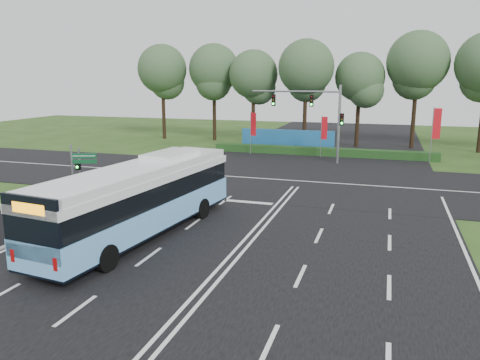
{
  "coord_description": "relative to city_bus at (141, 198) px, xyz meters",
  "views": [
    {
      "loc": [
        6.18,
        -21.9,
        7.58
      ],
      "look_at": [
        -1.39,
        2.0,
        2.1
      ],
      "focal_mm": 35.0,
      "sensor_mm": 36.0,
      "label": 1
    }
  ],
  "objects": [
    {
      "name": "ground",
      "position": [
        4.95,
        2.54,
        -1.9
      ],
      "size": [
        120.0,
        120.0,
        0.0
      ],
      "primitive_type": "plane",
      "color": "#294617",
      "rests_on": "ground"
    },
    {
      "name": "road_main",
      "position": [
        4.95,
        2.54,
        -1.88
      ],
      "size": [
        20.0,
        120.0,
        0.04
      ],
      "primitive_type": "cube",
      "color": "black",
      "rests_on": "ground"
    },
    {
      "name": "road_cross",
      "position": [
        4.95,
        14.54,
        -1.88
      ],
      "size": [
        120.0,
        14.0,
        0.05
      ],
      "primitive_type": "cube",
      "color": "black",
      "rests_on": "ground"
    },
    {
      "name": "bike_path",
      "position": [
        -7.55,
        -0.46,
        -1.87
      ],
      "size": [
        5.0,
        18.0,
        0.06
      ],
      "primitive_type": "cube",
      "color": "black",
      "rests_on": "ground"
    },
    {
      "name": "kerb_strip",
      "position": [
        -5.15,
        -0.46,
        -1.84
      ],
      "size": [
        0.25,
        18.0,
        0.12
      ],
      "primitive_type": "cube",
      "color": "gray",
      "rests_on": "ground"
    },
    {
      "name": "city_bus",
      "position": [
        0.0,
        0.0,
        0.0
      ],
      "size": [
        4.21,
        13.4,
        3.78
      ],
      "rotation": [
        0.0,
        0.0,
        -0.11
      ],
      "color": "#67B1EF",
      "rests_on": "ground"
    },
    {
      "name": "pedestrian_signal",
      "position": [
        -6.43,
        4.08,
        -0.01
      ],
      "size": [
        0.31,
        0.42,
        3.47
      ],
      "rotation": [
        0.0,
        0.0,
        0.18
      ],
      "color": "gray",
      "rests_on": "ground"
    },
    {
      "name": "street_sign",
      "position": [
        -5.93,
        3.27,
        0.53
      ],
      "size": [
        1.43,
        0.55,
        3.85
      ],
      "rotation": [
        0.0,
        0.0,
        0.33
      ],
      "color": "gray",
      "rests_on": "ground"
    },
    {
      "name": "banner_flag_left",
      "position": [
        -1.8,
        25.73,
        0.92
      ],
      "size": [
        0.63,
        0.18,
        4.31
      ],
      "rotation": [
        0.0,
        0.0,
        -0.22
      ],
      "color": "gray",
      "rests_on": "ground"
    },
    {
      "name": "banner_flag_mid",
      "position": [
        5.26,
        25.79,
        0.76
      ],
      "size": [
        0.6,
        0.07,
        4.06
      ],
      "rotation": [
        0.0,
        0.0,
        0.03
      ],
      "color": "gray",
      "rests_on": "ground"
    },
    {
      "name": "banner_flag_right",
      "position": [
        15.17,
        25.58,
        1.39
      ],
      "size": [
        0.74,
        0.18,
        5.09
      ],
      "rotation": [
        0.0,
        0.0,
        0.18
      ],
      "color": "gray",
      "rests_on": "ground"
    },
    {
      "name": "traffic_light_gantry",
      "position": [
        5.16,
        23.04,
        2.76
      ],
      "size": [
        8.41,
        0.28,
        7.0
      ],
      "color": "gray",
      "rests_on": "ground"
    },
    {
      "name": "hedge",
      "position": [
        4.95,
        27.04,
        -1.5
      ],
      "size": [
        22.0,
        1.2,
        0.8
      ],
      "primitive_type": "cube",
      "color": "#183814",
      "rests_on": "ground"
    },
    {
      "name": "blue_hoarding",
      "position": [
        0.95,
        29.54,
        -0.8
      ],
      "size": [
        10.0,
        0.3,
        2.2
      ],
      "primitive_type": "cube",
      "color": "#1D609D",
      "rests_on": "ground"
    },
    {
      "name": "eucalyptus_row",
      "position": [
        8.05,
        33.97,
        6.68
      ],
      "size": [
        54.44,
        8.97,
        12.53
      ],
      "color": "black",
      "rests_on": "ground"
    }
  ]
}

